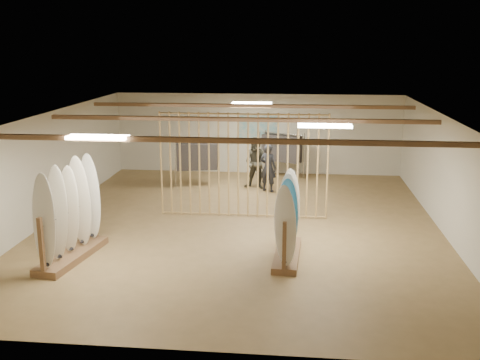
# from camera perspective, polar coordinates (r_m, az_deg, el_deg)

# --- Properties ---
(floor) EXTENTS (12.00, 12.00, 0.00)m
(floor) POSITION_cam_1_polar(r_m,az_deg,el_deg) (14.34, 0.00, -4.66)
(floor) COLOR olive
(floor) RESTS_ON ground
(ceiling) EXTENTS (12.00, 12.00, 0.00)m
(ceiling) POSITION_cam_1_polar(r_m,az_deg,el_deg) (13.71, 0.00, 6.50)
(ceiling) COLOR gray
(ceiling) RESTS_ON ground
(wall_back) EXTENTS (12.00, 0.00, 12.00)m
(wall_back) POSITION_cam_1_polar(r_m,az_deg,el_deg) (19.83, 1.78, 4.71)
(wall_back) COLOR beige
(wall_back) RESTS_ON ground
(wall_front) EXTENTS (12.00, 0.00, 12.00)m
(wall_front) POSITION_cam_1_polar(r_m,az_deg,el_deg) (8.28, -4.29, -8.60)
(wall_front) COLOR beige
(wall_front) RESTS_ON ground
(wall_left) EXTENTS (0.00, 12.00, 12.00)m
(wall_left) POSITION_cam_1_polar(r_m,az_deg,el_deg) (15.29, -18.99, 1.19)
(wall_left) COLOR beige
(wall_left) RESTS_ON ground
(wall_right) EXTENTS (0.00, 12.00, 12.00)m
(wall_right) POSITION_cam_1_polar(r_m,az_deg,el_deg) (14.35, 20.28, 0.29)
(wall_right) COLOR beige
(wall_right) RESTS_ON ground
(ceiling_slats) EXTENTS (9.50, 6.12, 0.10)m
(ceiling_slats) POSITION_cam_1_polar(r_m,az_deg,el_deg) (13.72, 0.00, 6.17)
(ceiling_slats) COLOR brown
(ceiling_slats) RESTS_ON ground
(light_panels) EXTENTS (1.20, 0.35, 0.06)m
(light_panels) POSITION_cam_1_polar(r_m,az_deg,el_deg) (13.72, 0.00, 6.26)
(light_panels) COLOR white
(light_panels) RESTS_ON ground
(bamboo_partition) EXTENTS (4.45, 0.05, 2.78)m
(bamboo_partition) POSITION_cam_1_polar(r_m,az_deg,el_deg) (14.74, 0.32, 1.50)
(bamboo_partition) COLOR tan
(bamboo_partition) RESTS_ON ground
(poster) EXTENTS (1.40, 0.03, 0.90)m
(poster) POSITION_cam_1_polar(r_m,az_deg,el_deg) (19.78, 1.78, 5.27)
(poster) COLOR teal
(poster) RESTS_ON ground
(rack_left) EXTENTS (0.90, 2.27, 2.10)m
(rack_left) POSITION_cam_1_polar(r_m,az_deg,el_deg) (12.52, -16.87, -4.63)
(rack_left) COLOR brown
(rack_left) RESTS_ON floor
(rack_right) EXTENTS (0.61, 1.99, 1.87)m
(rack_right) POSITION_cam_1_polar(r_m,az_deg,el_deg) (12.10, 4.86, -5.09)
(rack_right) COLOR brown
(rack_right) RESTS_ON floor
(clothing_rack_a) EXTENTS (1.36, 0.65, 1.49)m
(clothing_rack_a) POSITION_cam_1_polar(r_m,az_deg,el_deg) (18.06, -4.42, 2.38)
(clothing_rack_a) COLOR silver
(clothing_rack_a) RESTS_ON floor
(clothing_rack_b) EXTENTS (1.40, 0.90, 1.58)m
(clothing_rack_b) POSITION_cam_1_polar(r_m,az_deg,el_deg) (19.18, 4.26, 3.24)
(clothing_rack_b) COLOR silver
(clothing_rack_b) RESTS_ON floor
(shopper_a) EXTENTS (0.74, 0.64, 1.70)m
(shopper_a) POSITION_cam_1_polar(r_m,az_deg,el_deg) (17.42, 2.88, 1.56)
(shopper_a) COLOR #222329
(shopper_a) RESTS_ON floor
(shopper_b) EXTENTS (1.05, 0.91, 1.87)m
(shopper_b) POSITION_cam_1_polar(r_m,az_deg,el_deg) (17.74, 1.68, 2.09)
(shopper_b) COLOR #3C3A2F
(shopper_b) RESTS_ON floor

